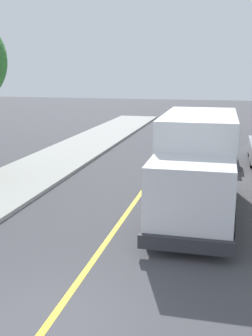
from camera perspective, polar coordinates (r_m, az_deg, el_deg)
The scene contains 6 objects.
ground_plane at distance 8.26m, azimuth -11.28°, elevation -21.10°, with size 120.00×120.00×0.00m, color #424247.
centre_line_yellow at distance 17.04m, azimuth 2.91°, elevation -2.37°, with size 0.16×56.00×0.01m, color gold.
box_truck at distance 13.73m, azimuth 9.85°, elevation 1.15°, with size 2.48×7.21×3.20m.
parked_car_near at distance 21.38m, azimuth 12.10°, elevation 2.78°, with size 1.87×4.43×1.67m.
parked_car_mid at distance 27.18m, azimuth 10.96°, elevation 5.07°, with size 1.90×4.44×1.67m.
parked_car_far at distance 32.75m, azimuth 12.77°, elevation 6.38°, with size 1.91×4.45×1.67m.
Camera 1 is at (3.04, -6.11, 4.65)m, focal length 44.00 mm.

